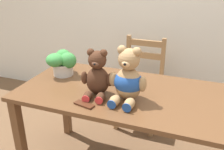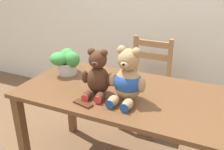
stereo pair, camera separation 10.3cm
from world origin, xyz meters
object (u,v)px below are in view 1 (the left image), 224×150
teddy_bear_left (97,76)px  teddy_bear_right (128,79)px  wooden_chair_behind (141,82)px  potted_plant (62,62)px  chocolate_bar (84,105)px

teddy_bear_left → teddy_bear_right: teddy_bear_right is taller
wooden_chair_behind → teddy_bear_right: bearing=98.1°
teddy_bear_left → teddy_bear_right: 0.21m
potted_plant → chocolate_bar: (0.37, -0.37, -0.10)m
wooden_chair_behind → potted_plant: potted_plant is taller
wooden_chair_behind → chocolate_bar: wooden_chair_behind is taller
wooden_chair_behind → potted_plant: size_ratio=3.73×
teddy_bear_right → wooden_chair_behind: bearing=-79.8°
teddy_bear_left → chocolate_bar: size_ratio=2.40×
chocolate_bar → teddy_bear_left: bearing=83.6°
potted_plant → wooden_chair_behind: bearing=56.0°
chocolate_bar → teddy_bear_right: bearing=36.5°
teddy_bear_left → chocolate_bar: teddy_bear_left is taller
teddy_bear_left → potted_plant: size_ratio=1.32×
potted_plant → chocolate_bar: bearing=-45.4°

